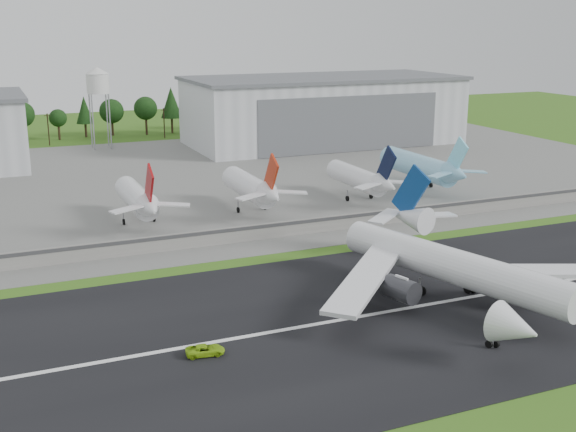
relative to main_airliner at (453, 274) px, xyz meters
name	(u,v)px	position (x,y,z in m)	size (l,w,h in m)	color
ground	(351,350)	(-23.78, -9.58, -4.89)	(600.00, 600.00, 0.00)	#2D5714
runway	(321,324)	(-23.78, 0.42, -4.84)	(320.00, 60.00, 0.10)	black
runway_centerline	(321,323)	(-23.78, 0.42, -4.78)	(220.00, 1.00, 0.02)	white
apron	(156,182)	(-23.78, 110.42, -4.84)	(320.00, 150.00, 0.10)	slate
blast_fence	(228,236)	(-23.78, 45.40, -3.09)	(240.00, 0.61, 3.50)	gray
hangar_east	(323,110)	(51.22, 155.34, 7.73)	(102.00, 47.00, 25.20)	silver
water_tower	(98,81)	(-28.78, 175.42, 19.66)	(8.40, 8.40, 29.40)	#99999E
utility_poles	(109,142)	(-23.78, 190.42, -4.89)	(230.00, 3.00, 12.00)	black
treeline	(103,136)	(-23.78, 205.42, -4.89)	(320.00, 16.00, 22.00)	black
main_airliner	(453,274)	(0.00, 0.00, 0.00)	(54.88, 58.14, 18.17)	white
ground_vehicle	(205,350)	(-43.28, -3.09, -4.04)	(2.52, 5.46, 1.52)	#8CC116
parked_jet_red_a	(139,199)	(-37.54, 66.96, 1.15)	(7.36, 31.29, 16.54)	white
parked_jet_red_b	(253,188)	(-9.92, 66.98, 1.31)	(7.36, 31.29, 16.71)	white
parked_jet_navy	(363,179)	(19.91, 66.95, 1.10)	(7.36, 31.29, 16.49)	white
parked_jet_skyblue	(424,167)	(41.85, 72.02, 1.57)	(7.36, 37.29, 17.03)	#83C3E3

